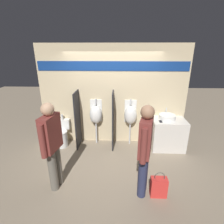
{
  "coord_description": "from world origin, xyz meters",
  "views": [
    {
      "loc": [
        0.17,
        -3.98,
        2.58
      ],
      "look_at": [
        0.0,
        0.17,
        1.05
      ],
      "focal_mm": 28.0,
      "sensor_mm": 36.0,
      "label": 1
    }
  ],
  "objects_px": {
    "sink_basin": "(167,117)",
    "urinal_far": "(130,115)",
    "cell_phone": "(161,121)",
    "toilet": "(62,135)",
    "person_in_vest": "(52,144)",
    "shopping_bag": "(159,187)",
    "urinal_near_counter": "(96,115)",
    "person_with_lanyard": "(145,148)"
  },
  "relations": [
    {
      "from": "cell_phone",
      "to": "person_in_vest",
      "type": "height_order",
      "value": "person_in_vest"
    },
    {
      "from": "person_with_lanyard",
      "to": "urinal_far",
      "type": "bearing_deg",
      "value": 18.72
    },
    {
      "from": "urinal_near_counter",
      "to": "shopping_bag",
      "type": "relative_size",
      "value": 2.52
    },
    {
      "from": "sink_basin",
      "to": "person_in_vest",
      "type": "xyz_separation_m",
      "value": [
        -2.47,
        -1.59,
        0.07
      ]
    },
    {
      "from": "cell_phone",
      "to": "urinal_near_counter",
      "type": "distance_m",
      "value": 1.72
    },
    {
      "from": "urinal_near_counter",
      "to": "person_with_lanyard",
      "type": "xyz_separation_m",
      "value": [
        1.08,
        -1.81,
        0.09
      ]
    },
    {
      "from": "toilet",
      "to": "shopping_bag",
      "type": "bearing_deg",
      "value": -36.51
    },
    {
      "from": "person_with_lanyard",
      "to": "sink_basin",
      "type": "bearing_deg",
      "value": -11.45
    },
    {
      "from": "person_in_vest",
      "to": "person_with_lanyard",
      "type": "relative_size",
      "value": 0.99
    },
    {
      "from": "toilet",
      "to": "person_with_lanyard",
      "type": "xyz_separation_m",
      "value": [
        2.03,
        -1.64,
        0.64
      ]
    },
    {
      "from": "toilet",
      "to": "shopping_bag",
      "type": "xyz_separation_m",
      "value": [
        2.32,
        -1.72,
        -0.12
      ]
    },
    {
      "from": "cell_phone",
      "to": "person_in_vest",
      "type": "relative_size",
      "value": 0.08
    },
    {
      "from": "person_in_vest",
      "to": "urinal_far",
      "type": "bearing_deg",
      "value": -30.15
    },
    {
      "from": "urinal_far",
      "to": "shopping_bag",
      "type": "relative_size",
      "value": 2.52
    },
    {
      "from": "cell_phone",
      "to": "shopping_bag",
      "type": "relative_size",
      "value": 0.27
    },
    {
      "from": "urinal_near_counter",
      "to": "urinal_far",
      "type": "relative_size",
      "value": 1.0
    },
    {
      "from": "cell_phone",
      "to": "shopping_bag",
      "type": "xyz_separation_m",
      "value": [
        -0.32,
        -1.57,
        -0.63
      ]
    },
    {
      "from": "cell_phone",
      "to": "urinal_near_counter",
      "type": "relative_size",
      "value": 0.11
    },
    {
      "from": "urinal_near_counter",
      "to": "toilet",
      "type": "bearing_deg",
      "value": -169.89
    },
    {
      "from": "sink_basin",
      "to": "urinal_far",
      "type": "distance_m",
      "value": 0.96
    },
    {
      "from": "toilet",
      "to": "shopping_bag",
      "type": "relative_size",
      "value": 1.66
    },
    {
      "from": "sink_basin",
      "to": "urinal_far",
      "type": "bearing_deg",
      "value": 172.34
    },
    {
      "from": "urinal_far",
      "to": "shopping_bag",
      "type": "distance_m",
      "value": 2.04
    },
    {
      "from": "person_in_vest",
      "to": "cell_phone",
      "type": "bearing_deg",
      "value": -46.86
    },
    {
      "from": "cell_phone",
      "to": "toilet",
      "type": "xyz_separation_m",
      "value": [
        -2.64,
        0.15,
        -0.51
      ]
    },
    {
      "from": "sink_basin",
      "to": "cell_phone",
      "type": "relative_size",
      "value": 3.1
    },
    {
      "from": "cell_phone",
      "to": "person_with_lanyard",
      "type": "bearing_deg",
      "value": -112.09
    },
    {
      "from": "sink_basin",
      "to": "person_with_lanyard",
      "type": "distance_m",
      "value": 1.87
    },
    {
      "from": "toilet",
      "to": "person_in_vest",
      "type": "distance_m",
      "value": 1.71
    },
    {
      "from": "toilet",
      "to": "sink_basin",
      "type": "bearing_deg",
      "value": 0.82
    },
    {
      "from": "urinal_far",
      "to": "toilet",
      "type": "distance_m",
      "value": 1.98
    },
    {
      "from": "urinal_far",
      "to": "shopping_bag",
      "type": "xyz_separation_m",
      "value": [
        0.43,
        -1.88,
        -0.67
      ]
    },
    {
      "from": "urinal_far",
      "to": "person_with_lanyard",
      "type": "height_order",
      "value": "person_with_lanyard"
    },
    {
      "from": "cell_phone",
      "to": "person_in_vest",
      "type": "bearing_deg",
      "value": -148.23
    },
    {
      "from": "sink_basin",
      "to": "toilet",
      "type": "distance_m",
      "value": 2.9
    },
    {
      "from": "cell_phone",
      "to": "toilet",
      "type": "distance_m",
      "value": 2.69
    },
    {
      "from": "urinal_near_counter",
      "to": "person_with_lanyard",
      "type": "height_order",
      "value": "person_with_lanyard"
    },
    {
      "from": "sink_basin",
      "to": "cell_phone",
      "type": "distance_m",
      "value": 0.28
    },
    {
      "from": "cell_phone",
      "to": "person_in_vest",
      "type": "xyz_separation_m",
      "value": [
        -2.27,
        -1.4,
        0.13
      ]
    },
    {
      "from": "sink_basin",
      "to": "shopping_bag",
      "type": "height_order",
      "value": "sink_basin"
    },
    {
      "from": "urinal_far",
      "to": "shopping_bag",
      "type": "bearing_deg",
      "value": -77.27
    },
    {
      "from": "urinal_far",
      "to": "person_with_lanyard",
      "type": "relative_size",
      "value": 0.75
    }
  ]
}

